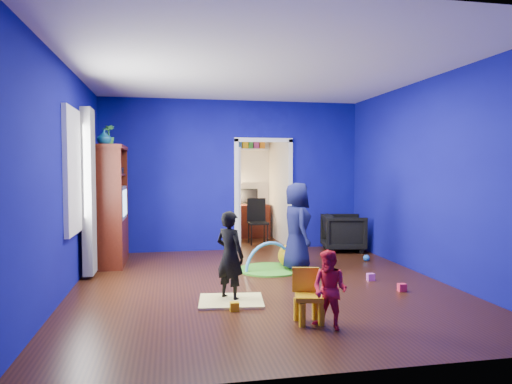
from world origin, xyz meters
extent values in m
cube|color=black|center=(0.00, 0.00, 0.00)|extent=(5.00, 5.50, 0.01)
cube|color=white|center=(0.00, 0.00, 2.90)|extent=(5.00, 5.50, 0.01)
cube|color=#0B0A74|center=(0.00, 2.75, 1.45)|extent=(5.00, 0.02, 2.90)
cube|color=#0B0A74|center=(0.00, -2.75, 1.45)|extent=(5.00, 0.02, 2.90)
cube|color=#0B0A74|center=(-2.50, 0.00, 1.45)|extent=(0.02, 5.50, 2.90)
cube|color=#0B0A74|center=(2.50, 0.00, 1.45)|extent=(0.02, 5.50, 2.90)
imported|color=black|center=(2.06, 2.20, 0.35)|extent=(0.89, 0.88, 0.71)
imported|color=black|center=(-0.52, -0.63, 0.54)|extent=(0.46, 0.46, 1.08)
imported|color=#10113D|center=(0.71, 0.75, 0.68)|extent=(0.46, 0.68, 1.37)
imported|color=red|center=(0.32, -1.80, 0.39)|extent=(0.47, 0.48, 0.78)
imported|color=#0C4E65|center=(-2.22, 1.47, 2.08)|extent=(0.23, 0.23, 0.23)
imported|color=#318634|center=(-2.22, 1.99, 2.14)|extent=(0.24, 0.24, 0.36)
cube|color=#3C180A|center=(-2.22, 1.77, 0.98)|extent=(0.58, 1.14, 1.96)
cube|color=silver|center=(-2.18, 1.77, 1.02)|extent=(0.46, 0.70, 0.54)
cube|color=#F2E07A|center=(-0.52, -0.73, 0.01)|extent=(0.82, 0.68, 0.03)
sphere|color=yellow|center=(0.66, 1.00, 0.18)|extent=(0.37, 0.37, 0.37)
cube|color=yellow|center=(0.17, -1.60, 0.25)|extent=(0.34, 0.34, 0.50)
cylinder|color=green|center=(0.30, 0.83, 0.01)|extent=(0.97, 0.97, 0.03)
torus|color=#3F8CD8|center=(0.30, 0.83, 0.02)|extent=(0.84, 0.33, 0.87)
cube|color=white|center=(-2.48, 0.35, 1.55)|extent=(0.03, 0.95, 1.55)
cube|color=slate|center=(-2.37, 0.90, 1.25)|extent=(0.14, 0.42, 2.40)
cube|color=white|center=(0.60, 2.75, 1.05)|extent=(1.16, 0.10, 2.10)
cube|color=#3D140A|center=(0.60, 4.26, 0.38)|extent=(0.88, 0.44, 0.75)
cube|color=black|center=(0.60, 4.38, 0.95)|extent=(0.40, 0.05, 0.32)
sphere|color=#FFD88C|center=(0.32, 4.32, 0.93)|extent=(0.14, 0.14, 0.14)
cube|color=black|center=(0.60, 3.30, 0.46)|extent=(0.40, 0.40, 0.92)
cube|color=white|center=(0.60, 4.37, 2.02)|extent=(0.88, 0.24, 0.04)
cube|color=#F02849|center=(1.72, -0.68, 0.05)|extent=(0.10, 0.08, 0.10)
sphere|color=blue|center=(2.09, 1.22, 0.06)|extent=(0.11, 0.11, 0.11)
cube|color=#EFB40C|center=(-0.52, -1.07, 0.05)|extent=(0.10, 0.08, 0.10)
sphere|color=green|center=(0.94, 0.37, 0.06)|extent=(0.11, 0.11, 0.11)
cube|color=#CE4DBA|center=(1.57, -0.07, 0.05)|extent=(0.10, 0.08, 0.10)
camera|label=1|loc=(-1.23, -6.02, 1.59)|focal=32.00mm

